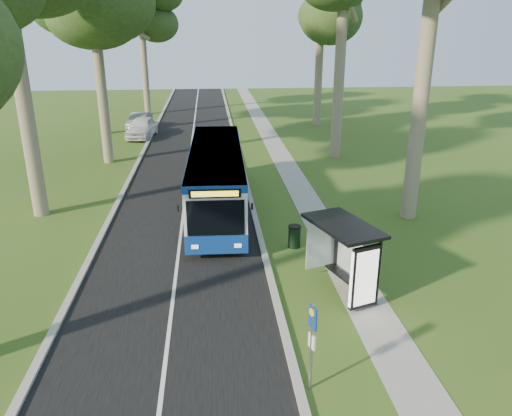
{
  "coord_description": "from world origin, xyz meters",
  "views": [
    {
      "loc": [
        -2.07,
        -16.05,
        8.8
      ],
      "look_at": [
        -0.22,
        3.54,
        1.6
      ],
      "focal_mm": 35.0,
      "sensor_mm": 36.0,
      "label": 1
    }
  ],
  "objects_px": {
    "bus_stop_sign": "(312,338)",
    "car_silver": "(139,121)",
    "bus": "(216,179)",
    "bus_shelter": "(349,250)",
    "car_white": "(142,127)",
    "litter_bin": "(294,236)"
  },
  "relations": [
    {
      "from": "bus_stop_sign",
      "to": "car_silver",
      "type": "bearing_deg",
      "value": 85.28
    },
    {
      "from": "bus_shelter",
      "to": "car_white",
      "type": "bearing_deg",
      "value": 91.53
    },
    {
      "from": "litter_bin",
      "to": "bus_shelter",
      "type": "bearing_deg",
      "value": -75.57
    },
    {
      "from": "bus_stop_sign",
      "to": "car_white",
      "type": "bearing_deg",
      "value": 85.67
    },
    {
      "from": "bus",
      "to": "bus_shelter",
      "type": "bearing_deg",
      "value": -63.54
    },
    {
      "from": "car_white",
      "to": "car_silver",
      "type": "relative_size",
      "value": 1.14
    },
    {
      "from": "bus",
      "to": "bus_stop_sign",
      "type": "distance_m",
      "value": 13.63
    },
    {
      "from": "bus",
      "to": "car_white",
      "type": "xyz_separation_m",
      "value": [
        -5.89,
        18.3,
        -0.8
      ]
    },
    {
      "from": "car_white",
      "to": "bus_shelter",
      "type": "bearing_deg",
      "value": -63.06
    },
    {
      "from": "bus_stop_sign",
      "to": "bus_shelter",
      "type": "relative_size",
      "value": 0.73
    },
    {
      "from": "bus_stop_sign",
      "to": "car_silver",
      "type": "relative_size",
      "value": 0.57
    },
    {
      "from": "bus_stop_sign",
      "to": "bus_shelter",
      "type": "distance_m",
      "value": 4.91
    },
    {
      "from": "car_white",
      "to": "car_silver",
      "type": "height_order",
      "value": "car_white"
    },
    {
      "from": "bus_stop_sign",
      "to": "bus",
      "type": "bearing_deg",
      "value": 80.41
    },
    {
      "from": "litter_bin",
      "to": "car_white",
      "type": "bearing_deg",
      "value": 111.36
    },
    {
      "from": "bus_shelter",
      "to": "car_white",
      "type": "height_order",
      "value": "bus_shelter"
    },
    {
      "from": "bus",
      "to": "car_silver",
      "type": "xyz_separation_m",
      "value": [
        -6.56,
        22.0,
        -0.93
      ]
    },
    {
      "from": "car_white",
      "to": "litter_bin",
      "type": "bearing_deg",
      "value": -62.02
    },
    {
      "from": "bus_stop_sign",
      "to": "car_silver",
      "type": "height_order",
      "value": "bus_stop_sign"
    },
    {
      "from": "bus_shelter",
      "to": "bus",
      "type": "bearing_deg",
      "value": 96.31
    },
    {
      "from": "car_white",
      "to": "car_silver",
      "type": "bearing_deg",
      "value": 106.89
    },
    {
      "from": "bus_stop_sign",
      "to": "litter_bin",
      "type": "relative_size",
      "value": 2.54
    }
  ]
}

